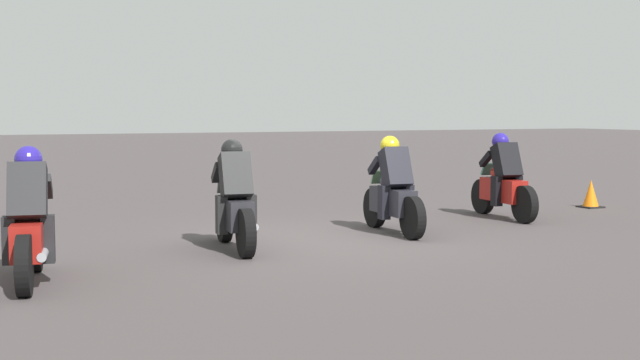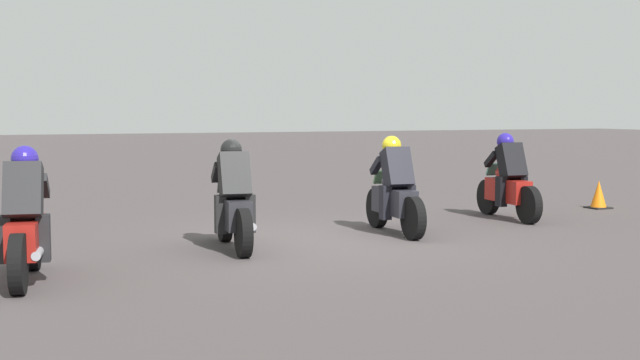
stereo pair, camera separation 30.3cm
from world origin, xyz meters
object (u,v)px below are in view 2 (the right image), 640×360
rider_lane_a (508,184)px  traffic_cone (599,196)px  rider_lane_c (233,204)px  rider_lane_b (395,193)px  rider_lane_d (25,226)px

rider_lane_a → traffic_cone: 2.68m
rider_lane_a → rider_lane_c: size_ratio=1.00×
rider_lane_b → rider_lane_d: bearing=111.4°
rider_lane_a → rider_lane_b: same height
rider_lane_d → traffic_cone: rider_lane_d is taller
rider_lane_b → rider_lane_d: 5.74m
rider_lane_a → rider_lane_d: 8.50m
rider_lane_d → traffic_cone: bearing=-64.2°
rider_lane_b → rider_lane_c: bearing=103.9°
rider_lane_b → rider_lane_c: 2.77m
traffic_cone → rider_lane_d: bearing=104.9°
rider_lane_b → traffic_cone: bearing=-70.5°
rider_lane_c → rider_lane_d: bearing=120.1°
rider_lane_a → rider_lane_c: bearing=108.4°
rider_lane_b → traffic_cone: (1.30, -5.26, -0.37)m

